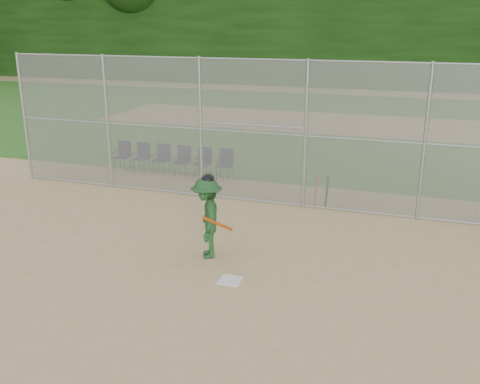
% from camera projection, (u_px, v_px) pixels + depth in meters
% --- Properties ---
extents(ground, '(100.00, 100.00, 0.00)m').
position_uv_depth(ground, '(200.00, 282.00, 10.54)').
color(ground, tan).
rests_on(ground, ground).
extents(grass_strip, '(100.00, 100.00, 0.00)m').
position_uv_depth(grass_strip, '(337.00, 123.00, 26.81)').
color(grass_strip, '#2B621D').
rests_on(grass_strip, ground).
extents(dirt_patch_far, '(24.00, 24.00, 0.00)m').
position_uv_depth(dirt_patch_far, '(337.00, 123.00, 26.81)').
color(dirt_patch_far, tan).
rests_on(dirt_patch_far, ground).
extents(backstop_fence, '(16.09, 0.09, 4.00)m').
position_uv_depth(backstop_fence, '(269.00, 131.00, 14.43)').
color(backstop_fence, gray).
rests_on(backstop_fence, ground).
extents(treeline, '(81.00, 60.00, 11.00)m').
position_uv_depth(treeline, '(349.00, 9.00, 26.94)').
color(treeline, black).
rests_on(treeline, ground).
extents(home_plate, '(0.44, 0.44, 0.02)m').
position_uv_depth(home_plate, '(230.00, 280.00, 10.57)').
color(home_plate, silver).
rests_on(home_plate, ground).
extents(batter_at_plate, '(1.16, 1.40, 1.87)m').
position_uv_depth(batter_at_plate, '(207.00, 217.00, 11.42)').
color(batter_at_plate, '#1D4820').
rests_on(batter_at_plate, ground).
extents(spare_bats, '(0.36, 0.35, 0.83)m').
position_uv_depth(spare_bats, '(321.00, 191.00, 14.81)').
color(spare_bats, '#D84C14').
rests_on(spare_bats, ground).
extents(chair_0, '(0.54, 0.52, 0.96)m').
position_uv_depth(chair_0, '(122.00, 156.00, 18.37)').
color(chair_0, '#10143D').
rests_on(chair_0, ground).
extents(chair_1, '(0.54, 0.52, 0.96)m').
position_uv_depth(chair_1, '(141.00, 158.00, 18.15)').
color(chair_1, '#10143D').
rests_on(chair_1, ground).
extents(chair_2, '(0.54, 0.52, 0.96)m').
position_uv_depth(chair_2, '(161.00, 159.00, 17.92)').
color(chair_2, '#10143D').
rests_on(chair_2, ground).
extents(chair_3, '(0.54, 0.52, 0.96)m').
position_uv_depth(chair_3, '(182.00, 161.00, 17.70)').
color(chair_3, '#10143D').
rests_on(chair_3, ground).
extents(chair_4, '(0.54, 0.52, 0.96)m').
position_uv_depth(chair_4, '(203.00, 163.00, 17.48)').
color(chair_4, '#10143D').
rests_on(chair_4, ground).
extents(chair_5, '(0.54, 0.52, 0.96)m').
position_uv_depth(chair_5, '(224.00, 165.00, 17.25)').
color(chair_5, '#10143D').
rests_on(chair_5, ground).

